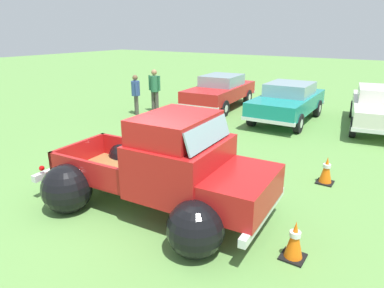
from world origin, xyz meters
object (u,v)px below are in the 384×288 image
at_px(show_car_0, 220,90).
at_px(lane_cone_0, 326,170).
at_px(spectator_0, 155,88).
at_px(spectator_1, 136,92).
at_px(lane_cone_1, 295,240).
at_px(show_car_2, 382,107).
at_px(show_car_1, 288,101).
at_px(vintage_pickup_truck, 169,175).

relative_size(show_car_0, lane_cone_0, 7.15).
relative_size(show_car_0, spectator_0, 2.55).
distance_m(spectator_1, lane_cone_1, 10.15).
bearing_deg(show_car_2, lane_cone_1, -11.03).
distance_m(show_car_2, lane_cone_1, 8.85).
bearing_deg(lane_cone_1, show_car_2, 88.69).
bearing_deg(show_car_1, vintage_pickup_truck, 1.45).
bearing_deg(lane_cone_1, show_car_0, 125.09).
height_order(spectator_0, lane_cone_1, spectator_0).
xyz_separation_m(spectator_0, lane_cone_1, (8.03, -6.51, -0.70)).
bearing_deg(lane_cone_0, spectator_1, 162.00).
xyz_separation_m(vintage_pickup_truck, show_car_2, (2.65, 8.72, 0.03)).
bearing_deg(show_car_1, spectator_1, -68.20).
xyz_separation_m(show_car_1, lane_cone_0, (2.62, -5.01, -0.47)).
relative_size(show_car_1, lane_cone_1, 6.88).
bearing_deg(spectator_0, vintage_pickup_truck, 28.64).
height_order(vintage_pickup_truck, show_car_2, vintage_pickup_truck).
height_order(spectator_1, lane_cone_1, spectator_1).
height_order(show_car_1, lane_cone_1, show_car_1).
bearing_deg(vintage_pickup_truck, show_car_2, 69.12).
xyz_separation_m(spectator_0, lane_cone_0, (7.78, -3.43, -0.70)).
bearing_deg(spectator_1, lane_cone_0, -67.25).
relative_size(show_car_0, spectator_1, 2.80).
height_order(spectator_1, lane_cone_0, spectator_1).
relative_size(show_car_2, lane_cone_0, 7.54).
distance_m(show_car_1, spectator_1, 5.98).
bearing_deg(vintage_pickup_truck, spectator_1, 132.63).
bearing_deg(spectator_0, show_car_0, 126.44).
relative_size(vintage_pickup_truck, show_car_0, 1.05).
height_order(show_car_2, lane_cone_1, show_car_2).
xyz_separation_m(show_car_1, spectator_0, (-5.16, -1.59, 0.23)).
bearing_deg(show_car_1, lane_cone_1, 17.94).
bearing_deg(show_car_2, show_car_0, -98.57).
bearing_deg(show_car_0, spectator_1, -42.05).
relative_size(show_car_0, show_car_2, 0.95).
bearing_deg(show_car_0, lane_cone_1, 29.96).
relative_size(vintage_pickup_truck, spectator_0, 2.68).
xyz_separation_m(vintage_pickup_truck, show_car_0, (-3.67, 8.59, 0.02)).
bearing_deg(show_car_2, show_car_1, -86.17).
distance_m(show_car_1, lane_cone_1, 8.60).
xyz_separation_m(spectator_0, spectator_1, (-0.33, -0.79, -0.10)).
bearing_deg(vintage_pickup_truck, spectator_0, 127.18).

